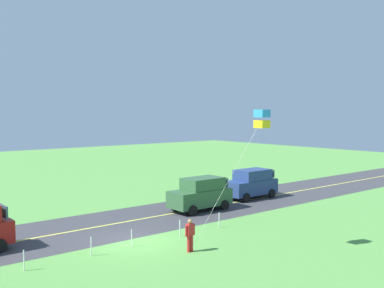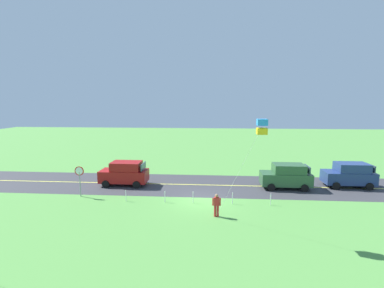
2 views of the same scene
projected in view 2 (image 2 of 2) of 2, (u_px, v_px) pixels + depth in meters
The scene contains 14 objects.
ground_plane at pixel (201, 200), 21.98m from camera, with size 120.00×120.00×0.10m, color #549342.
asphalt_road at pixel (203, 185), 25.91m from camera, with size 120.00×7.00×0.00m, color #38383D.
road_centre_stripe at pixel (203, 185), 25.91m from camera, with size 120.00×0.16×0.00m, color #E5E04C.
car_suv_foreground at pixel (125, 173), 25.74m from camera, with size 4.40×2.12×2.24m.
car_parked_west_near at pixel (286, 176), 24.77m from camera, with size 4.40×2.12×2.24m.
car_parked_west_far at pixel (349, 175), 25.21m from camera, with size 4.40×2.12×2.24m.
stop_sign at pixel (80, 175), 22.51m from camera, with size 0.76×0.08×2.56m.
person_adult_near at pixel (217, 204), 18.66m from camera, with size 0.58×0.22×1.60m.
kite_red_low at pixel (262, 127), 15.34m from camera, with size 2.72×2.63×6.85m.
fence_post_0 at pixel (271, 199), 20.83m from camera, with size 0.05×0.05×0.90m, color silver.
fence_post_1 at pixel (232, 198), 21.03m from camera, with size 0.05×0.05×0.90m, color silver.
fence_post_2 at pixel (193, 197), 21.25m from camera, with size 0.05×0.05×0.90m, color silver.
fence_post_3 at pixel (165, 197), 21.41m from camera, with size 0.05×0.05×0.90m, color silver.
fence_post_4 at pixel (126, 196), 21.64m from camera, with size 0.05×0.05×0.90m, color silver.
Camera 2 is at (-0.82, 21.02, 7.81)m, focal length 25.58 mm.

